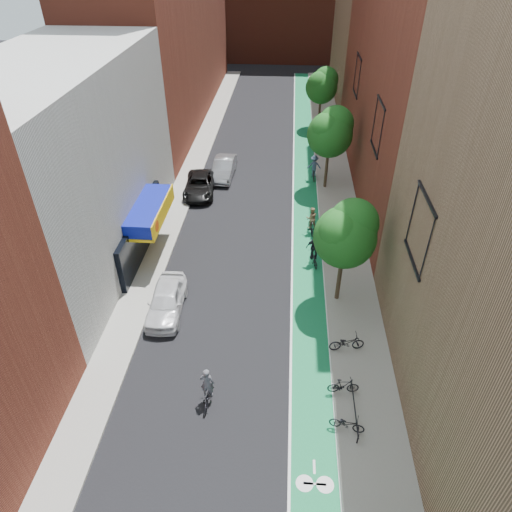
% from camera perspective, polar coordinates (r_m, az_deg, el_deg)
% --- Properties ---
extents(ground, '(160.00, 160.00, 0.00)m').
position_cam_1_polar(ground, '(20.62, -4.90, -23.37)').
color(ground, black).
rests_on(ground, ground).
extents(bike_lane, '(2.00, 68.00, 0.01)m').
position_cam_1_polar(bike_lane, '(40.42, 6.13, 9.84)').
color(bike_lane, '#126A32').
rests_on(bike_lane, ground).
extents(sidewalk_left, '(2.00, 68.00, 0.15)m').
position_cam_1_polar(sidewalk_left, '(41.21, -8.11, 10.33)').
color(sidewalk_left, gray).
rests_on(sidewalk_left, ground).
extents(sidewalk_right, '(3.00, 68.00, 0.15)m').
position_cam_1_polar(sidewalk_right, '(40.57, 9.71, 9.74)').
color(sidewalk_right, gray).
rests_on(sidewalk_right, ground).
extents(building_left_white, '(8.00, 20.00, 12.00)m').
position_cam_1_polar(building_left_white, '(30.10, -23.00, 10.24)').
color(building_left_white, silver).
rests_on(building_left_white, ground).
extents(building_left_far_red, '(8.00, 36.00, 22.00)m').
position_cam_1_polar(building_left_far_red, '(54.39, -11.51, 28.35)').
color(building_left_far_red, maroon).
rests_on(building_left_far_red, ground).
extents(building_right_mid_red, '(8.00, 28.00, 22.00)m').
position_cam_1_polar(building_right_mid_red, '(38.15, 20.53, 23.91)').
color(building_right_mid_red, maroon).
rests_on(building_right_mid_red, ground).
extents(building_right_far_tan, '(8.00, 20.00, 18.00)m').
position_cam_1_polar(building_right_far_tan, '(61.68, 14.71, 26.92)').
color(building_right_far_tan, '#8C6B4C').
rests_on(building_right_far_tan, ground).
extents(tree_near, '(3.40, 3.36, 6.42)m').
position_cam_1_polar(tree_near, '(24.37, 11.23, 2.88)').
color(tree_near, '#332619').
rests_on(tree_near, ground).
extents(tree_mid, '(3.55, 3.53, 6.74)m').
position_cam_1_polar(tree_mid, '(36.78, 9.32, 15.17)').
color(tree_mid, '#332619').
rests_on(tree_mid, ground).
extents(tree_far, '(3.30, 3.25, 6.21)m').
position_cam_1_polar(tree_far, '(50.20, 8.26, 20.44)').
color(tree_far, '#332619').
rests_on(tree_far, ground).
extents(parked_car_white, '(2.02, 4.63, 1.55)m').
position_cam_1_polar(parked_car_white, '(25.98, -11.14, -5.48)').
color(parked_car_white, silver).
rests_on(parked_car_white, ground).
extents(parked_car_black, '(2.68, 5.23, 1.41)m').
position_cam_1_polar(parked_car_black, '(37.50, -7.04, 8.79)').
color(parked_car_black, black).
rests_on(parked_car_black, ground).
extents(parked_car_silver, '(1.84, 4.82, 1.57)m').
position_cam_1_polar(parked_car_silver, '(39.99, -4.04, 10.90)').
color(parked_car_silver, gray).
rests_on(parked_car_silver, ground).
extents(cyclist_lead, '(0.63, 1.61, 2.07)m').
position_cam_1_polar(cyclist_lead, '(21.52, -6.09, -16.45)').
color(cyclist_lead, black).
rests_on(cyclist_lead, ground).
extents(cyclist_lane_near, '(0.87, 1.69, 1.96)m').
position_cam_1_polar(cyclist_lane_near, '(32.28, 6.91, 4.21)').
color(cyclist_lane_near, black).
rests_on(cyclist_lane_near, ground).
extents(cyclist_lane_mid, '(1.17, 1.68, 2.23)m').
position_cam_1_polar(cyclist_lane_mid, '(29.17, 7.29, 0.52)').
color(cyclist_lane_mid, black).
rests_on(cyclist_lane_mid, ground).
extents(cyclist_lane_far, '(1.17, 1.50, 2.13)m').
position_cam_1_polar(cyclist_lane_far, '(39.65, 7.26, 10.83)').
color(cyclist_lane_far, black).
rests_on(cyclist_lane_far, ground).
extents(parked_bike_near, '(1.59, 0.85, 0.80)m').
position_cam_1_polar(parked_bike_near, '(21.01, 11.30, -19.85)').
color(parked_bike_near, black).
rests_on(parked_bike_near, sidewalk_right).
extents(parked_bike_mid, '(1.50, 0.52, 0.88)m').
position_cam_1_polar(parked_bike_mid, '(22.11, 10.86, -15.65)').
color(parked_bike_mid, black).
rests_on(parked_bike_mid, sidewalk_right).
extents(parked_bike_far, '(1.89, 0.93, 0.95)m').
position_cam_1_polar(parked_bike_far, '(23.88, 11.28, -10.57)').
color(parked_bike_far, black).
rests_on(parked_bike_far, sidewalk_right).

